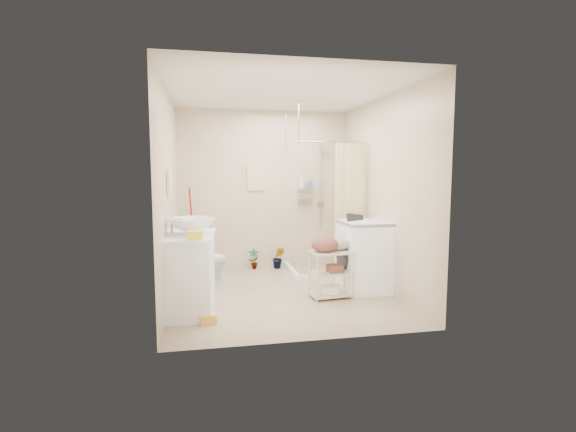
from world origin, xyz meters
The scene contains 23 objects.
floor centered at (0.00, 0.00, 0.00)m, with size 3.20×3.20×0.00m, color tan.
ceiling centered at (0.00, 0.00, 2.60)m, with size 2.80×3.20×0.04m, color silver.
wall_back centered at (0.00, 1.60, 1.30)m, with size 2.80×0.04×2.60m, color beige.
wall_front centered at (0.00, -1.60, 1.30)m, with size 2.80×0.04×2.60m, color beige.
wall_left centered at (-1.40, 0.00, 1.30)m, with size 0.04×3.20×2.60m, color beige.
wall_right centered at (1.40, 0.00, 1.30)m, with size 0.04×3.20×2.60m, color beige.
vanity centered at (-1.16, -0.49, 0.45)m, with size 0.57×1.01×0.89m, color silver.
sink centered at (-1.11, -0.49, 0.98)m, with size 0.53×0.53×0.18m, color silver.
counter_basket centered at (-1.07, -0.89, 0.94)m, with size 0.16×0.12×0.09m, color yellow.
floor_basket centered at (-0.96, -0.95, 0.07)m, with size 0.25×0.19×0.13m, color gold.
toilet centered at (-1.04, 0.67, 0.35)m, with size 0.39×0.68×0.70m, color silver.
mop centered at (-1.23, 1.50, 0.67)m, with size 0.13×0.13×1.34m, color #B0140E, non-canonical shape.
potted_plant_a centered at (-0.21, 1.45, 0.17)m, with size 0.18×0.12×0.34m, color brown.
potted_plant_b centered at (0.20, 1.41, 0.18)m, with size 0.20×0.16×0.36m, color brown.
hanging_towel centered at (-0.15, 1.58, 1.50)m, with size 0.28×0.03×0.42m, color beige.
towel_ring centered at (-1.38, -0.20, 1.47)m, with size 0.04×0.22×0.34m, color beige, non-canonical shape.
tp_holder centered at (-1.36, 0.05, 0.72)m, with size 0.08×0.12×0.14m, color silver, non-canonical shape.
shower centered at (0.85, 1.05, 1.05)m, with size 1.10×1.10×2.10m, color white, non-canonical shape.
shampoo_bottle_a centered at (0.61, 1.52, 1.45)m, with size 0.10×0.10×0.26m, color silver.
shampoo_bottle_b centered at (0.76, 1.51, 1.40)m, with size 0.07×0.07×0.16m, color #4063A2.
washing_machine centered at (1.14, -0.07, 0.47)m, with size 0.64×0.66×0.94m, color white.
laundry_rack centered at (0.59, -0.32, 0.36)m, with size 0.52×0.31×0.72m, color beige, non-canonical shape.
ironing_board centered at (1.04, -0.11, 0.54)m, with size 0.30×0.09×1.07m, color black, non-canonical shape.
Camera 1 is at (-0.94, -5.29, 1.59)m, focal length 26.00 mm.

